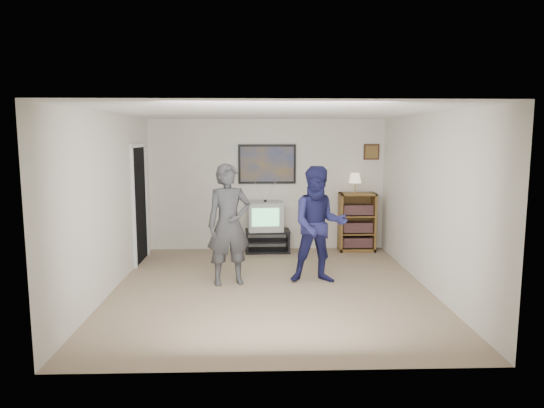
{
  "coord_description": "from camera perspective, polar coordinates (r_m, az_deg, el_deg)",
  "views": [
    {
      "loc": [
        -0.2,
        -6.76,
        2.18
      ],
      "look_at": [
        0.03,
        0.56,
        1.15
      ],
      "focal_mm": 32.0,
      "sensor_mm": 36.0,
      "label": 1
    }
  ],
  "objects": [
    {
      "name": "room_shell",
      "position": [
        7.17,
        -0.22,
        0.56
      ],
      "size": [
        4.51,
        5.0,
        2.51
      ],
      "color": "#806951",
      "rests_on": "ground"
    },
    {
      "name": "poster",
      "position": [
        9.26,
        -0.58,
        4.71
      ],
      "size": [
        1.1,
        0.03,
        0.75
      ],
      "primitive_type": "cube",
      "color": "black",
      "rests_on": "room_shell"
    },
    {
      "name": "crt_television",
      "position": [
        9.12,
        -0.8,
        -1.42
      ],
      "size": [
        0.67,
        0.58,
        0.54
      ],
      "primitive_type": null,
      "rotation": [
        0.0,
        0.0,
        0.07
      ],
      "color": "#A3A49F",
      "rests_on": "media_stand"
    },
    {
      "name": "person_short",
      "position": [
        7.22,
        5.54,
        -2.46
      ],
      "size": [
        0.85,
        0.66,
        1.74
      ],
      "primitive_type": "imported",
      "rotation": [
        0.0,
        0.0,
        -0.0
      ],
      "color": "#1B1C4C",
      "rests_on": "room_shell"
    },
    {
      "name": "person_tall",
      "position": [
        7.13,
        -5.09,
        -2.43
      ],
      "size": [
        0.74,
        0.59,
        1.79
      ],
      "primitive_type": "imported",
      "rotation": [
        0.0,
        0.0,
        0.27
      ],
      "color": "#38383B",
      "rests_on": "room_shell"
    },
    {
      "name": "small_picture",
      "position": [
        9.51,
        11.63,
        6.03
      ],
      "size": [
        0.3,
        0.03,
        0.3
      ],
      "primitive_type": "cube",
      "color": "black",
      "rests_on": "room_shell"
    },
    {
      "name": "table_lamp",
      "position": [
        9.24,
        9.73,
        2.44
      ],
      "size": [
        0.24,
        0.24,
        0.38
      ],
      "primitive_type": null,
      "color": "beige",
      "rests_on": "bookshelf"
    },
    {
      "name": "media_stand",
      "position": [
        9.21,
        -0.53,
        -4.36
      ],
      "size": [
        0.85,
        0.49,
        0.42
      ],
      "rotation": [
        0.0,
        0.0,
        0.03
      ],
      "color": "black",
      "rests_on": "room_shell"
    },
    {
      "name": "controller_left",
      "position": [
        7.27,
        -5.16,
        -0.5
      ],
      "size": [
        0.04,
        0.13,
        0.04
      ],
      "primitive_type": "cube",
      "rotation": [
        0.0,
        0.0,
        0.03
      ],
      "color": "white",
      "rests_on": "person_tall"
    },
    {
      "name": "bookshelf",
      "position": [
        9.38,
        9.95,
        -2.09
      ],
      "size": [
        0.68,
        0.39,
        1.11
      ],
      "primitive_type": null,
      "color": "brown",
      "rests_on": "room_shell"
    },
    {
      "name": "air_vent",
      "position": [
        9.25,
        -4.02,
        6.55
      ],
      "size": [
        0.28,
        0.02,
        0.14
      ],
      "primitive_type": "cube",
      "color": "white",
      "rests_on": "room_shell"
    },
    {
      "name": "controller_right",
      "position": [
        7.41,
        5.65,
        -1.56
      ],
      "size": [
        0.07,
        0.12,
        0.03
      ],
      "primitive_type": "cube",
      "rotation": [
        0.0,
        0.0,
        0.36
      ],
      "color": "white",
      "rests_on": "person_short"
    },
    {
      "name": "doorway",
      "position": [
        8.69,
        -15.35,
        -0.09
      ],
      "size": [
        0.03,
        0.85,
        2.0
      ],
      "primitive_type": "cube",
      "color": "black",
      "rests_on": "room_shell"
    }
  ]
}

